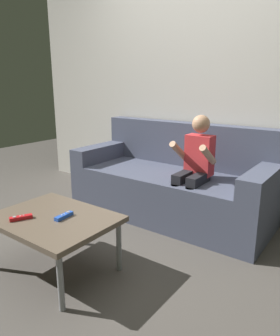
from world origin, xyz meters
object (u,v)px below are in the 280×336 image
object	(u,v)px
couch	(173,184)
person_seated_on_couch	(194,166)
coffee_table	(54,222)
game_remote_red_near_edge	(21,218)
game_remote_blue_center	(64,216)

from	to	relation	value
couch	person_seated_on_couch	bearing A→B (deg)	-30.27
coffee_table	game_remote_red_near_edge	world-z (taller)	game_remote_red_near_edge
game_remote_blue_center	person_seated_on_couch	bearing A→B (deg)	71.21
person_seated_on_couch	game_remote_blue_center	bearing A→B (deg)	-108.79
couch	game_remote_blue_center	size ratio (longest dim) A/B	13.14
couch	game_remote_red_near_edge	bearing A→B (deg)	-100.49
couch	coffee_table	world-z (taller)	couch
game_remote_red_near_edge	person_seated_on_couch	bearing A→B (deg)	65.76
game_remote_red_near_edge	game_remote_blue_center	size ratio (longest dim) A/B	0.99
person_seated_on_couch	coffee_table	xyz separation A→B (m)	(-0.44, -1.13, -0.21)
couch	game_remote_red_near_edge	size ratio (longest dim) A/B	13.22
couch	game_remote_red_near_edge	distance (m)	1.49
coffee_table	game_remote_red_near_edge	distance (m)	0.21
coffee_table	game_remote_blue_center	world-z (taller)	game_remote_blue_center
person_seated_on_couch	coffee_table	world-z (taller)	person_seated_on_couch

